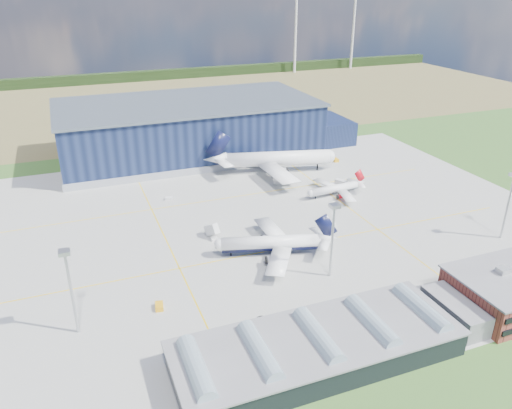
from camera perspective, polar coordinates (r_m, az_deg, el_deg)
name	(u,v)px	position (r m, az deg, el deg)	size (l,w,h in m)	color
ground	(260,237)	(168.24, 0.45, -3.70)	(600.00, 600.00, 0.00)	#2F5921
apron	(250,224)	(176.52, -0.75, -2.27)	(220.00, 160.00, 0.08)	#9A9B96
farmland	(146,101)	(370.61, -12.51, 11.46)	(600.00, 220.00, 0.01)	olive
treeline	(129,77)	(447.64, -14.36, 13.96)	(600.00, 8.00, 8.00)	black
hangar	(194,130)	(249.08, -7.12, 8.44)	(145.00, 62.00, 26.10)	#101935
glass_concourse	(331,343)	(118.85, 8.60, -15.38)	(78.00, 23.00, 8.60)	black
light_mast_west	(69,279)	(125.32, -20.59, -7.95)	(2.60, 2.60, 23.00)	#ADAFB4
light_mast_center	(333,229)	(141.20, 8.79, -2.77)	(2.60, 2.60, 23.00)	#ADAFB4
light_mast_east	(510,195)	(180.67, 27.03, 0.92)	(2.60, 2.60, 23.00)	#ADAFB4
airliner_navy	(271,236)	(154.99, 1.67, -3.62)	(39.59, 38.73, 12.91)	white
airliner_red	(334,185)	(200.77, 8.95, 2.22)	(27.58, 26.98, 8.99)	white
airliner_widebody	(277,151)	(222.02, 2.44, 6.10)	(59.32, 58.03, 19.34)	white
gse_tug_a	(159,306)	(136.06, -10.99, -11.36)	(2.08, 3.40, 1.42)	orange
gse_cart_a	(332,224)	(177.49, 8.69, -2.20)	(1.90, 2.84, 1.23)	silver
gse_van_b	(341,183)	(212.25, 9.74, 2.45)	(2.47, 5.40, 2.47)	silver
gse_tug_c	(335,160)	(240.80, 9.06, 5.04)	(2.14, 3.43, 1.50)	orange
gse_cart_b	(169,199)	(198.61, -9.93, 0.67)	(1.80, 2.71, 1.17)	silver
airstair	(212,232)	(167.95, -5.06, -3.18)	(2.20, 5.49, 3.51)	silver
car_a	(473,281)	(156.65, 23.52, -8.01)	(1.39, 3.45, 1.18)	#99999E
car_b	(262,319)	(129.40, 0.70, -12.98)	(1.38, 3.97, 1.31)	#99999E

